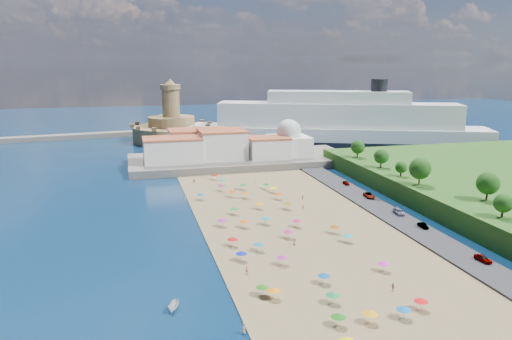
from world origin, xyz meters
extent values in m
plane|color=#071938|center=(0.00, 0.00, 0.00)|extent=(700.00, 700.00, 0.00)
cube|color=#59544C|center=(10.00, 73.00, 1.50)|extent=(90.00, 36.00, 3.00)
cube|color=#59544C|center=(-12.00, 108.00, 1.20)|extent=(18.00, 70.00, 2.40)
cube|color=silver|center=(-18.00, 69.00, 7.50)|extent=(22.00, 14.00, 9.00)
cube|color=silver|center=(2.00, 71.00, 8.50)|extent=(18.00, 16.00, 11.00)
cube|color=silver|center=(20.00, 67.00, 7.00)|extent=(16.00, 12.00, 8.00)
cube|color=silver|center=(-6.00, 83.00, 8.00)|extent=(24.00, 14.00, 10.00)
cube|color=silver|center=(30.00, 71.00, 7.00)|extent=(16.00, 16.00, 8.00)
sphere|color=silver|center=(30.00, 71.00, 13.00)|extent=(10.00, 10.00, 10.00)
cylinder|color=silver|center=(30.00, 71.00, 16.80)|extent=(1.20, 1.20, 1.60)
cylinder|color=#987C4C|center=(-12.00, 138.00, 4.00)|extent=(40.00, 40.00, 8.00)
cylinder|color=#987C4C|center=(-12.00, 138.00, 10.50)|extent=(24.00, 24.00, 5.00)
cylinder|color=#987C4C|center=(-12.00, 138.00, 20.00)|extent=(9.00, 9.00, 14.00)
cylinder|color=#987C4C|center=(-12.00, 138.00, 28.20)|extent=(10.40, 10.40, 2.40)
cone|color=#987C4C|center=(-12.00, 138.00, 30.90)|extent=(6.00, 6.00, 3.00)
cube|color=black|center=(67.61, 107.66, 1.20)|extent=(147.25, 74.78, 2.40)
cube|color=silver|center=(67.61, 107.66, 4.45)|extent=(146.17, 74.04, 8.90)
cube|color=silver|center=(67.61, 107.66, 14.84)|extent=(117.08, 59.60, 11.87)
cube|color=silver|center=(67.61, 107.66, 23.74)|extent=(69.55, 38.00, 5.93)
cylinder|color=black|center=(86.05, 100.49, 29.67)|extent=(7.91, 7.91, 5.93)
cylinder|color=gray|center=(0.09, -41.23, 1.25)|extent=(0.07, 0.07, 2.00)
cone|color=#0B4E9A|center=(0.09, -41.23, 2.15)|extent=(2.50, 2.50, 0.60)
cylinder|color=gray|center=(-4.33, 23.18, 1.25)|extent=(0.07, 0.07, 2.00)
cone|color=#C2440F|center=(-4.33, 23.18, 2.15)|extent=(2.50, 2.50, 0.60)
cylinder|color=gray|center=(-10.89, -44.74, 1.25)|extent=(0.07, 0.07, 2.00)
cone|color=orange|center=(-10.89, -44.74, 2.15)|extent=(2.50, 2.50, 0.60)
cone|color=yellow|center=(-5.19, -63.16, 2.15)|extent=(2.50, 2.50, 0.60)
cylinder|color=gray|center=(6.00, -8.82, 1.25)|extent=(0.07, 0.07, 2.00)
cone|color=#AF2550|center=(6.00, -8.82, 2.15)|extent=(2.50, 2.50, 0.60)
cylinder|color=gray|center=(13.33, -15.64, 1.25)|extent=(0.07, 0.07, 2.00)
cone|color=#8B480C|center=(13.33, -15.64, 2.15)|extent=(2.50, 2.50, 0.60)
cylinder|color=gray|center=(13.80, -22.08, 1.25)|extent=(0.07, 0.07, 2.00)
cone|color=#109688|center=(13.80, -22.08, 2.15)|extent=(2.50, 2.50, 0.60)
cylinder|color=gray|center=(-12.64, -26.46, 1.25)|extent=(0.07, 0.07, 2.00)
cone|color=#0C199C|center=(-12.64, -26.46, 2.15)|extent=(2.50, 2.50, 0.60)
cylinder|color=gray|center=(1.27, -16.05, 1.25)|extent=(0.07, 0.07, 2.00)
cone|color=#9E2160|center=(1.27, -16.05, 2.15)|extent=(2.50, 2.50, 0.60)
cylinder|color=gray|center=(-7.26, 5.38, 1.25)|extent=(0.07, 0.07, 2.00)
cone|color=#168027|center=(-7.26, 5.38, 2.15)|extent=(2.50, 2.50, 0.60)
cylinder|color=gray|center=(-4.82, -30.77, 1.25)|extent=(0.07, 0.07, 2.00)
cone|color=#AB2497|center=(-4.82, -30.77, 2.15)|extent=(2.50, 2.50, 0.60)
cylinder|color=gray|center=(-5.56, 46.99, 1.25)|extent=(0.07, 0.07, 2.00)
cone|color=maroon|center=(-5.56, 46.99, 2.15)|extent=(2.50, 2.50, 0.60)
cylinder|color=gray|center=(8.98, 16.69, 1.25)|extent=(0.07, 0.07, 2.00)
cone|color=#FF3D0B|center=(8.98, 16.69, 2.15)|extent=(2.50, 2.50, 0.60)
cylinder|color=gray|center=(-5.97, 30.96, 1.25)|extent=(0.07, 0.07, 2.00)
cone|color=#AC2457|center=(-5.97, 30.96, 2.15)|extent=(2.50, 2.50, 0.60)
cylinder|color=gray|center=(8.43, 6.31, 1.25)|extent=(0.07, 0.07, 2.00)
cone|color=#7B640B|center=(8.43, 6.31, 2.15)|extent=(2.50, 2.50, 0.60)
cylinder|color=gray|center=(-4.10, 38.66, 1.25)|extent=(0.07, 0.07, 2.00)
cone|color=#0F8D8A|center=(-4.10, 38.66, 2.15)|extent=(2.50, 2.50, 0.60)
cylinder|color=gray|center=(-14.08, 22.28, 1.25)|extent=(0.07, 0.07, 2.00)
cone|color=#0D5D79|center=(-14.08, 22.28, 2.15)|extent=(2.50, 2.50, 0.60)
cylinder|color=gray|center=(-0.58, 20.46, 1.25)|extent=(0.07, 0.07, 2.00)
cone|color=orange|center=(-0.58, 20.46, 2.15)|extent=(2.50, 2.50, 0.60)
cylinder|color=gray|center=(9.61, 24.53, 1.25)|extent=(0.07, 0.07, 2.00)
cone|color=#D8DC0B|center=(9.61, 24.53, 2.15)|extent=(2.50, 2.50, 0.60)
cylinder|color=gray|center=(12.22, -54.89, 1.25)|extent=(0.07, 0.07, 2.00)
cone|color=red|center=(12.22, -54.89, 2.15)|extent=(2.50, 2.50, 0.60)
cylinder|color=gray|center=(13.89, -39.00, 1.25)|extent=(0.07, 0.07, 2.00)
cone|color=#C02999|center=(13.89, -39.00, 2.15)|extent=(2.50, 2.50, 0.60)
cylinder|color=gray|center=(-7.21, -5.93, 1.25)|extent=(0.07, 0.07, 2.00)
cone|color=#DC5D09|center=(-7.21, -5.93, 2.15)|extent=(2.50, 2.50, 0.60)
cylinder|color=gray|center=(-3.56, -56.25, 1.25)|extent=(0.07, 0.07, 2.00)
cone|color=#196C13|center=(-3.56, -56.25, 2.15)|extent=(2.50, 2.50, 0.60)
cylinder|color=gray|center=(1.80, -56.65, 1.25)|extent=(0.07, 0.07, 2.00)
cone|color=#F7A90D|center=(1.80, -56.65, 2.15)|extent=(2.50, 2.50, 0.60)
cylinder|color=gray|center=(8.64, 29.45, 1.25)|extent=(0.07, 0.07, 2.00)
cone|color=#137022|center=(8.64, 29.45, 2.15)|extent=(2.50, 2.50, 0.60)
cylinder|color=gray|center=(-12.50, -43.05, 1.25)|extent=(0.07, 0.07, 2.00)
cone|color=#267013|center=(-12.50, -43.05, 2.15)|extent=(2.50, 2.50, 0.60)
cylinder|color=gray|center=(7.80, -56.74, 1.25)|extent=(0.07, 0.07, 2.00)
cone|color=#0C64A2|center=(7.80, -56.74, 2.15)|extent=(2.50, 2.50, 0.60)
cylinder|color=gray|center=(-12.65, -17.71, 1.25)|extent=(0.07, 0.07, 2.00)
cone|color=#B00E10|center=(-12.65, -17.71, 2.15)|extent=(2.50, 2.50, 0.60)
cylinder|color=gray|center=(-12.48, -3.65, 1.25)|extent=(0.07, 0.07, 2.00)
cone|color=#9A2182|center=(-12.48, -3.65, 2.15)|extent=(2.50, 2.50, 0.60)
cylinder|color=gray|center=(-1.22, -4.87, 1.25)|extent=(0.07, 0.07, 2.00)
cone|color=#0F8A8B|center=(-1.22, -4.87, 2.15)|extent=(2.50, 2.50, 0.60)
cylinder|color=gray|center=(0.71, 8.65, 1.25)|extent=(0.07, 0.07, 2.00)
cone|color=orange|center=(0.71, 8.65, 2.15)|extent=(2.50, 2.50, 0.60)
cylinder|color=gray|center=(1.24, 31.02, 1.25)|extent=(0.07, 0.07, 2.00)
cone|color=#126A32|center=(1.24, 31.02, 2.15)|extent=(2.50, 2.50, 0.60)
cylinder|color=gray|center=(-1.42, -48.99, 1.25)|extent=(0.07, 0.07, 2.00)
cone|color=#167C3E|center=(-1.42, -48.99, 2.15)|extent=(2.50, 2.50, 0.60)
cylinder|color=gray|center=(-7.64, -22.18, 1.25)|extent=(0.07, 0.07, 2.00)
cone|color=#107496|center=(-7.64, -22.18, 2.15)|extent=(2.50, 2.50, 0.60)
imported|color=tan|center=(11.14, -47.50, 1.13)|extent=(0.48, 1.05, 1.75)
imported|color=tan|center=(-18.67, -54.46, 1.10)|extent=(0.94, 0.98, 1.69)
imported|color=tan|center=(-13.26, 43.44, 1.11)|extent=(1.08, 0.83, 1.71)
imported|color=tan|center=(12.57, 4.99, 1.16)|extent=(0.70, 0.79, 1.82)
imported|color=tan|center=(-13.04, -33.31, 1.20)|extent=(0.72, 0.49, 1.90)
imported|color=tan|center=(6.83, 37.80, 1.05)|extent=(1.14, 1.16, 1.60)
imported|color=tan|center=(-2.30, 27.45, 1.12)|extent=(0.90, 0.72, 1.74)
imported|color=tan|center=(1.31, -20.55, 1.16)|extent=(1.00, 0.78, 1.82)
imported|color=tan|center=(-18.51, 23.44, 1.06)|extent=(0.68, 1.09, 1.63)
imported|color=tan|center=(15.84, 14.23, 1.05)|extent=(0.76, 1.56, 1.61)
imported|color=white|center=(-28.55, -43.94, 0.72)|extent=(2.71, 3.98, 1.44)
imported|color=gray|center=(36.00, -18.54, 1.30)|extent=(1.38, 3.68, 1.20)
imported|color=gray|center=(36.00, 10.57, 1.41)|extent=(3.03, 5.39, 1.42)
imported|color=gray|center=(36.00, 27.11, 1.31)|extent=(1.62, 3.65, 1.22)
imported|color=gray|center=(36.00, -6.99, 1.43)|extent=(2.62, 5.21, 1.45)
imported|color=gray|center=(36.00, -40.63, 1.40)|extent=(1.98, 4.21, 1.39)
cylinder|color=#382314|center=(48.99, -30.09, 7.24)|extent=(0.50, 0.50, 2.47)
sphere|color=#14380F|center=(48.99, -30.09, 9.46)|extent=(4.45, 4.45, 4.45)
cylinder|color=#382314|center=(55.38, -16.90, 7.64)|extent=(0.50, 0.50, 3.28)
sphere|color=#14380F|center=(55.38, -16.90, 10.60)|extent=(5.91, 5.91, 5.91)
cylinder|color=#382314|center=(47.49, 2.05, 7.76)|extent=(0.50, 0.50, 3.53)
sphere|color=#14380F|center=(47.49, 2.05, 10.94)|extent=(6.35, 6.35, 6.35)
cylinder|color=#382314|center=(48.16, 13.39, 7.05)|extent=(0.50, 0.50, 2.09)
sphere|color=#14380F|center=(48.16, 13.39, 8.93)|extent=(3.77, 3.77, 3.77)
cylinder|color=#382314|center=(48.35, 26.63, 7.39)|extent=(0.50, 0.50, 2.78)
sphere|color=#14380F|center=(48.35, 26.63, 9.89)|extent=(5.00, 5.00, 5.00)
cylinder|color=#382314|center=(48.63, 45.15, 7.44)|extent=(0.50, 0.50, 2.88)
sphere|color=#14380F|center=(48.63, 45.15, 10.03)|extent=(5.18, 5.18, 5.18)
camera|label=1|loc=(-34.60, -123.14, 42.08)|focal=35.00mm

